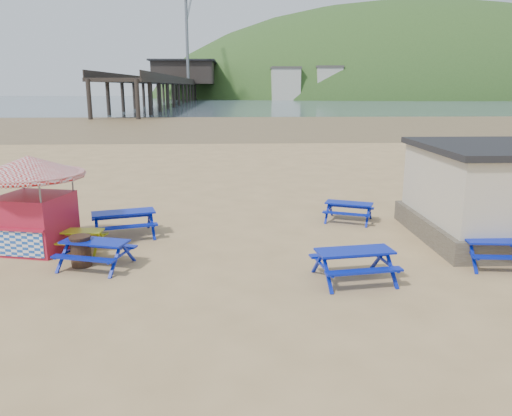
{
  "coord_description": "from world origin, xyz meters",
  "views": [
    {
      "loc": [
        0.62,
        -14.76,
        4.97
      ],
      "look_at": [
        1.33,
        1.5,
        1.0
      ],
      "focal_mm": 35.0,
      "sensor_mm": 36.0,
      "label": 1
    }
  ],
  "objects_px": {
    "picnic_table_blue_b": "(349,212)",
    "ice_cream_kiosk": "(32,191)",
    "picnic_table_blue_a": "(124,224)",
    "picnic_table_yellow": "(78,240)",
    "litter_bin": "(81,251)"
  },
  "relations": [
    {
      "from": "picnic_table_yellow",
      "to": "litter_bin",
      "type": "height_order",
      "value": "litter_bin"
    },
    {
      "from": "picnic_table_blue_b",
      "to": "ice_cream_kiosk",
      "type": "xyz_separation_m",
      "value": [
        -10.51,
        -2.88,
        1.5
      ]
    },
    {
      "from": "picnic_table_yellow",
      "to": "litter_bin",
      "type": "xyz_separation_m",
      "value": [
        0.51,
        -1.41,
        0.12
      ]
    },
    {
      "from": "picnic_table_blue_a",
      "to": "ice_cream_kiosk",
      "type": "distance_m",
      "value": 3.11
    },
    {
      "from": "ice_cream_kiosk",
      "to": "picnic_table_yellow",
      "type": "bearing_deg",
      "value": 5.49
    },
    {
      "from": "ice_cream_kiosk",
      "to": "picnic_table_blue_b",
      "type": "bearing_deg",
      "value": 28.27
    },
    {
      "from": "litter_bin",
      "to": "picnic_table_yellow",
      "type": "bearing_deg",
      "value": 109.89
    },
    {
      "from": "picnic_table_blue_b",
      "to": "litter_bin",
      "type": "relative_size",
      "value": 2.41
    },
    {
      "from": "picnic_table_blue_b",
      "to": "picnic_table_blue_a",
      "type": "bearing_deg",
      "value": -146.76
    },
    {
      "from": "picnic_table_blue_b",
      "to": "ice_cream_kiosk",
      "type": "relative_size",
      "value": 0.54
    },
    {
      "from": "picnic_table_blue_b",
      "to": "ice_cream_kiosk",
      "type": "bearing_deg",
      "value": -142.59
    },
    {
      "from": "picnic_table_blue_b",
      "to": "picnic_table_yellow",
      "type": "bearing_deg",
      "value": -139.53
    },
    {
      "from": "ice_cream_kiosk",
      "to": "litter_bin",
      "type": "xyz_separation_m",
      "value": [
        1.84,
        -1.59,
        -1.41
      ]
    },
    {
      "from": "picnic_table_blue_a",
      "to": "picnic_table_blue_b",
      "type": "xyz_separation_m",
      "value": [
        8.06,
        1.59,
        -0.07
      ]
    },
    {
      "from": "picnic_table_blue_b",
      "to": "litter_bin",
      "type": "height_order",
      "value": "litter_bin"
    }
  ]
}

